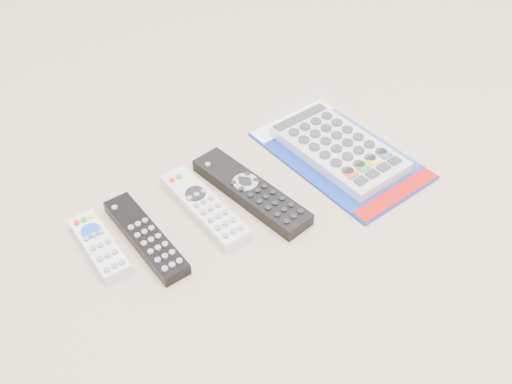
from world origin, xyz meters
TOP-DOWN VIEW (x-y plane):
  - remote_small_grey at (-0.22, 0.07)m, footprint 0.05×0.13m
  - remote_slim_black at (-0.16, 0.04)m, footprint 0.04×0.18m
  - remote_silver_dvd at (-0.06, 0.04)m, footprint 0.05×0.18m
  - remote_large_black at (0.02, 0.02)m, footprint 0.07×0.22m
  - jumbo_remote_packaged at (0.19, 0.01)m, footprint 0.17×0.28m

SIDE VIEW (x-z plane):
  - remote_small_grey at x=-0.22m, z-range 0.00..0.02m
  - remote_slim_black at x=-0.16m, z-range 0.00..0.02m
  - remote_silver_dvd at x=-0.06m, z-range 0.00..0.02m
  - remote_large_black at x=0.02m, z-range 0.00..0.02m
  - jumbo_remote_packaged at x=0.19m, z-range 0.00..0.04m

